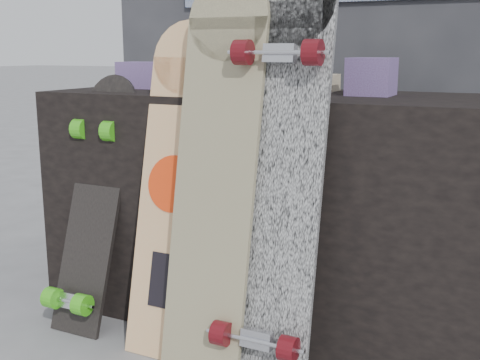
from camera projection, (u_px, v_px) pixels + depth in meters
The scene contains 9 objects.
vendor_table at pixel (276, 207), 2.12m from camera, with size 1.60×0.60×0.80m, color black.
booth at pixel (350, 15), 2.72m from camera, with size 2.40×0.22×2.20m.
merch_box_purple at pixel (144, 75), 2.31m from camera, with size 0.18×0.12×0.10m, color #4F3266.
merch_box_small at pixel (371, 77), 1.93m from camera, with size 0.14×0.14×0.12m, color #4F3266.
merch_box_flat at pixel (307, 82), 2.17m from camera, with size 0.22×0.10×0.06m, color #D1B78C.
longboard_geisha at pixel (175, 179), 1.88m from camera, with size 0.24×0.25×1.04m.
longboard_celtic at pixel (216, 166), 1.73m from camera, with size 0.25×0.25×1.16m.
longboard_cascadia at pixel (276, 164), 1.67m from camera, with size 0.27×0.30×1.21m.
skateboard_dark at pixel (93, 199), 2.07m from camera, with size 0.20×0.36×0.86m.
Camera 1 is at (0.79, -1.40, 0.94)m, focal length 45.00 mm.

